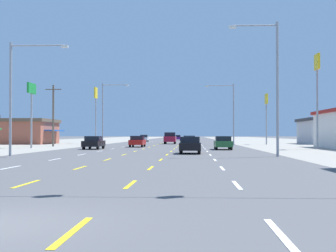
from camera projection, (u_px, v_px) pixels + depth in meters
ground_plane at (168, 145)px, 74.51m from camera, size 572.00×572.00×0.00m
lot_apron_left at (16, 145)px, 75.79m from camera, size 28.00×440.00×0.01m
lot_apron_right at (326, 145)px, 73.23m from camera, size 28.00×440.00×0.01m
lane_markings at (176, 141)px, 112.95m from camera, size 10.64×227.60×0.01m
signal_span_wire at (81, 8)px, 15.03m from camera, size 26.00×0.52×9.68m
sedan_inner_right_nearest at (190, 145)px, 40.31m from camera, size 1.80×4.50×1.46m
sedan_far_right_near at (223, 143)px, 50.68m from camera, size 1.80×4.50×1.46m
sedan_far_left_mid at (94, 142)px, 52.20m from camera, size 1.80×4.50×1.46m
sedan_inner_left_midfar at (137, 141)px, 61.08m from camera, size 1.80×4.50×1.46m
sedan_inner_right_far at (189, 140)px, 68.28m from camera, size 1.80×4.50×1.46m
suv_center_turn_farther at (170, 138)px, 80.83m from camera, size 1.98×4.90×1.98m
hatchback_far_left_farthest at (144, 138)px, 106.24m from camera, size 1.72×3.90×1.54m
sedan_center_turn_distant_a at (177, 138)px, 122.01m from camera, size 1.80×4.50×1.46m
storefront_left_row_2 at (22, 131)px, 80.78m from camera, size 11.74×11.23×4.26m
storefront_right_row_2 at (334, 131)px, 80.28m from camera, size 11.06×11.23×4.39m
pole_sign_left_row_1 at (32, 98)px, 56.49m from camera, size 0.24×2.62×7.82m
pole_sign_left_row_2 at (96, 101)px, 87.86m from camera, size 0.24×2.11×10.44m
pole_sign_right_row_1 at (317, 79)px, 52.37m from camera, size 0.24×1.76×10.64m
pole_sign_right_row_2 at (266, 106)px, 76.53m from camera, size 0.24×2.04×8.26m
streetlight_left_row_0 at (17, 89)px, 35.98m from camera, size 4.56×0.26×8.73m
streetlight_right_row_0 at (273, 79)px, 34.99m from camera, size 3.68×0.26×10.08m
streetlight_left_row_1 at (105, 109)px, 72.99m from camera, size 4.18×0.26×9.63m
streetlight_right_row_1 at (231, 109)px, 71.99m from camera, size 4.42×0.26×9.42m
utility_pole_left_row_1 at (53, 114)px, 63.94m from camera, size 2.20×0.26×8.39m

